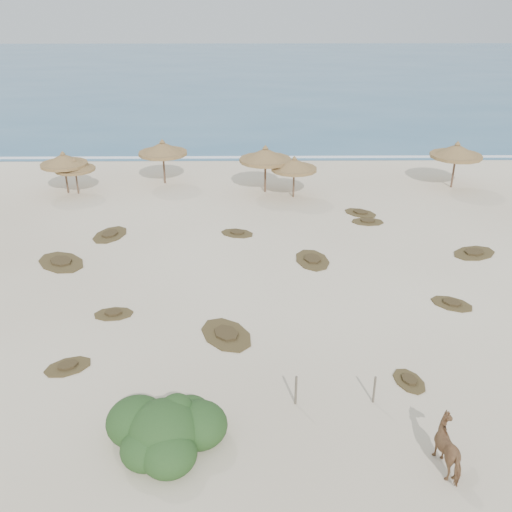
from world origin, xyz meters
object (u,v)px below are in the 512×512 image
object	(u,v)px
palapa_0	(75,166)
palapa_1	(64,160)
bush	(165,430)
horse	(451,448)

from	to	relation	value
palapa_0	palapa_1	xyz separation A→B (m)	(-0.73, 0.18, 0.31)
bush	horse	bearing A→B (deg)	-6.90
palapa_1	horse	size ratio (longest dim) A/B	1.92
horse	palapa_1	bearing A→B (deg)	-63.01
bush	palapa_0	bearing A→B (deg)	111.02
palapa_0	horse	world-z (taller)	palapa_0
palapa_1	bush	distance (m)	25.13
horse	bush	size ratio (longest dim) A/B	0.46
palapa_1	bush	size ratio (longest dim) A/B	0.87
horse	bush	bearing A→B (deg)	-16.26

